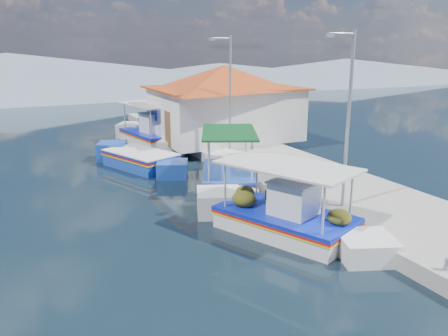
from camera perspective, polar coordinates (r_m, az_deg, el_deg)
name	(u,v)px	position (r m, az deg, el deg)	size (l,w,h in m)	color
ground	(257,268)	(12.95, 4.14, -12.42)	(160.00, 160.00, 0.00)	black
quay	(306,179)	(20.57, 10.22, -1.37)	(5.00, 44.00, 0.50)	gray
bollards	(275,181)	(18.73, 6.37, -1.57)	(0.20, 17.20, 0.30)	#A5A8AD
main_caique	(285,218)	(15.16, 7.61, -6.25)	(4.31, 7.19, 2.59)	white
caique_green_canopy	(227,178)	(19.83, 0.40, -1.26)	(4.10, 6.73, 2.76)	white
caique_blue_hull	(141,161)	(23.52, -10.36, 0.89)	(3.68, 6.48, 1.24)	#1B45A6
caique_far	(151,136)	(29.08, -9.10, 4.00)	(3.28, 7.92, 2.82)	white
harbor_building	(225,101)	(27.86, 0.07, 8.41)	(10.49, 10.49, 4.40)	white
lamp_post_near	(347,111)	(15.91, 15.11, 6.87)	(1.21, 0.14, 6.00)	#A5A8AD
lamp_post_far	(229,89)	(23.44, 0.58, 9.81)	(1.21, 0.14, 6.00)	#A5A8AD
mountain_ridge	(100,76)	(67.21, -15.25, 11.10)	(171.40, 96.00, 5.50)	slate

